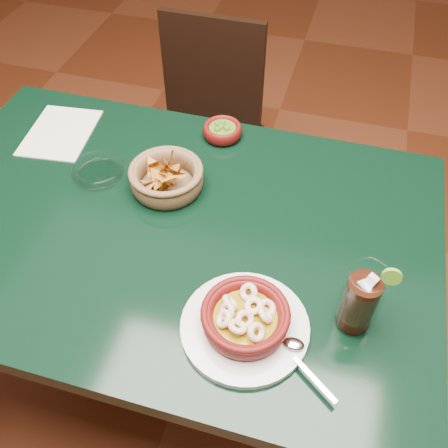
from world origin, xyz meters
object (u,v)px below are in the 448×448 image
(cola_drink, at_px, (360,300))
(shrimp_plate, at_px, (245,320))
(dining_chair, at_px, (204,130))
(dining_table, at_px, (170,250))
(chip_basket, at_px, (166,178))

(cola_drink, bearing_deg, shrimp_plate, -160.24)
(dining_chair, relative_size, shrimp_plate, 2.73)
(dining_chair, relative_size, cola_drink, 4.73)
(dining_chair, bearing_deg, shrimp_plate, -67.60)
(dining_table, bearing_deg, chip_basket, 108.92)
(dining_chair, height_order, cola_drink, cola_drink)
(dining_table, distance_m, dining_chair, 0.74)
(dining_table, relative_size, shrimp_plate, 3.93)
(chip_basket, height_order, cola_drink, cola_drink)
(shrimp_plate, xyz_separation_m, chip_basket, (-0.27, 0.32, 0.00))
(shrimp_plate, bearing_deg, dining_table, 138.14)
(dining_table, height_order, dining_chair, dining_chair)
(dining_chair, bearing_deg, chip_basket, -80.06)
(shrimp_plate, bearing_deg, chip_basket, 130.54)
(shrimp_plate, distance_m, chip_basket, 0.42)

